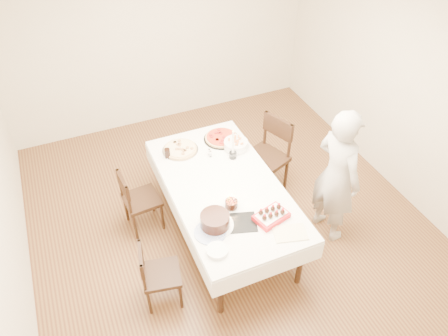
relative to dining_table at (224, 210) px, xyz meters
name	(u,v)px	position (x,y,z in m)	size (l,w,h in m)	color
floor	(229,224)	(0.11, 0.09, -0.38)	(5.00, 5.00, 0.00)	#4F2B1B
wall_back	(158,35)	(0.11, 2.59, 0.98)	(4.50, 0.04, 2.70)	beige
wall_right	(409,87)	(2.36, 0.09, 0.98)	(0.04, 5.00, 2.70)	beige
dining_table	(224,210)	(0.00, 0.00, 0.00)	(1.14, 2.14, 0.75)	white
chair_right_savory	(264,159)	(0.74, 0.47, 0.14)	(0.52, 0.52, 1.02)	black
chair_left_savory	(142,200)	(-0.81, 0.48, 0.04)	(0.42, 0.42, 0.83)	black
chair_left_dessert	(162,274)	(-0.90, -0.57, 0.01)	(0.39, 0.39, 0.77)	black
person	(337,176)	(1.13, -0.42, 0.45)	(0.60, 0.40, 1.66)	#B0ACA6
pizza_white	(180,149)	(-0.24, 0.75, 0.40)	(0.42, 0.42, 0.04)	beige
pizza_pepperoni	(221,138)	(0.29, 0.76, 0.40)	(0.43, 0.43, 0.04)	red
red_placemat	(234,143)	(0.40, 0.62, 0.38)	(0.24, 0.24, 0.01)	#B21E1E
pasta_bowl	(236,144)	(0.38, 0.53, 0.43)	(0.28, 0.28, 0.09)	white
taper_candle	(233,144)	(0.28, 0.39, 0.57)	(0.09, 0.09, 0.40)	white
shaker_pair	(210,154)	(0.05, 0.50, 0.41)	(0.07, 0.07, 0.08)	white
cola_glass	(167,153)	(-0.41, 0.68, 0.43)	(0.06, 0.06, 0.12)	black
layer_cake	(215,221)	(-0.30, -0.49, 0.45)	(0.36, 0.36, 0.14)	black
cake_board	(243,223)	(-0.04, -0.56, 0.38)	(0.27, 0.27, 0.01)	black
birthday_cake	(231,201)	(-0.06, -0.33, 0.46)	(0.13, 0.13, 0.14)	#38180F
strawberry_box	(271,216)	(0.24, -0.62, 0.42)	(0.33, 0.22, 0.08)	red
box_lid	(290,233)	(0.31, -0.86, 0.38)	(0.31, 0.21, 0.03)	beige
plate_stack	(217,251)	(-0.41, -0.79, 0.40)	(0.20, 0.20, 0.04)	white
china_plate	(210,232)	(-0.38, -0.56, 0.38)	(0.31, 0.31, 0.01)	white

